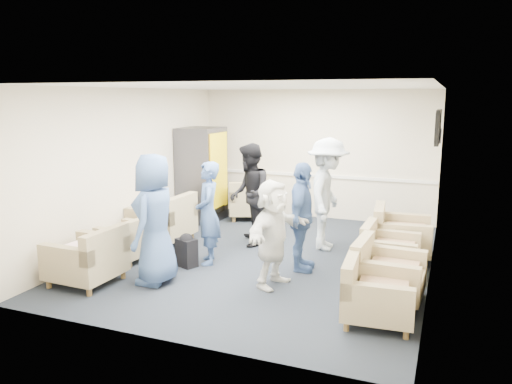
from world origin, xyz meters
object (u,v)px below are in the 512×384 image
at_px(armchair_left_mid, 131,241).
at_px(armchair_left_far, 165,222).
at_px(person_mid_left, 208,213).
at_px(person_front_right, 273,233).
at_px(person_back_right, 327,194).
at_px(person_front_left, 155,219).
at_px(armchair_right_near, 374,296).
at_px(armchair_left_near, 89,260).
at_px(armchair_right_midfar, 387,253).
at_px(armchair_right_far, 398,236).
at_px(armchair_corner, 251,202).
at_px(person_back_left, 250,195).
at_px(vending_machine, 202,174).
at_px(person_mid_right, 302,217).
at_px(armchair_right_midnear, 384,275).

distance_m(armchair_left_mid, armchair_left_far, 1.00).
distance_m(person_mid_left, person_front_right, 1.36).
distance_m(armchair_left_far, person_back_right, 2.88).
height_order(armchair_left_far, person_front_left, person_front_left).
bearing_deg(armchair_right_near, armchair_left_near, 89.43).
xyz_separation_m(person_front_left, person_front_right, (1.55, 0.47, -0.16)).
xyz_separation_m(armchair_left_near, armchair_right_midfar, (3.77, 1.92, -0.03)).
bearing_deg(armchair_left_near, person_front_left, 117.88).
relative_size(person_front_left, person_mid_left, 1.14).
height_order(armchair_right_near, armchair_right_far, armchair_right_far).
bearing_deg(person_mid_left, armchair_corner, 162.66).
distance_m(armchair_right_far, armchair_corner, 3.51).
relative_size(armchair_left_mid, person_back_left, 0.47).
height_order(vending_machine, person_front_left, vending_machine).
distance_m(armchair_right_midfar, person_back_left, 2.56).
bearing_deg(armchair_right_midfar, armchair_left_far, 88.16).
xyz_separation_m(armchair_corner, person_back_left, (0.67, -1.74, 0.54)).
xyz_separation_m(armchair_corner, person_front_left, (0.14, -3.89, 0.55)).
relative_size(armchair_left_mid, person_front_right, 0.57).
height_order(armchair_left_far, vending_machine, vending_machine).
xyz_separation_m(armchair_left_mid, armchair_right_midfar, (3.87, 0.81, 0.01)).
distance_m(armchair_left_near, person_front_left, 1.07).
bearing_deg(person_back_right, vending_machine, 66.36).
bearing_deg(armchair_right_far, armchair_left_mid, 107.79).
relative_size(vending_machine, person_mid_left, 1.22).
bearing_deg(armchair_right_near, person_front_left, 82.73).
height_order(armchair_left_near, armchair_right_midfar, armchair_left_near).
relative_size(armchair_right_far, person_back_left, 0.54).
height_order(armchair_right_near, armchair_corner, armchair_corner).
xyz_separation_m(armchair_left_mid, person_mid_right, (2.66, 0.51, 0.51)).
bearing_deg(person_front_right, armchair_right_near, -101.20).
height_order(armchair_right_midfar, person_front_left, person_front_left).
height_order(armchair_left_far, person_front_right, person_front_right).
relative_size(armchair_left_far, person_front_right, 0.64).
xyz_separation_m(person_back_left, person_back_right, (1.31, 0.24, 0.06)).
height_order(armchair_right_midfar, armchair_right_far, armchair_right_far).
xyz_separation_m(vending_machine, person_front_right, (2.60, -2.93, -0.23)).
bearing_deg(armchair_right_midfar, armchair_corner, 53.41).
height_order(armchair_right_midnear, armchair_right_far, armchair_right_far).
distance_m(vending_machine, person_front_right, 3.92).
distance_m(person_back_left, person_back_right, 1.33).
distance_m(armchair_left_mid, person_front_left, 1.31).
relative_size(armchair_corner, person_front_left, 0.63).
bearing_deg(person_back_left, person_front_right, 7.48).
bearing_deg(vending_machine, person_back_right, -19.44).
xyz_separation_m(armchair_left_mid, person_front_left, (0.93, -0.70, 0.60)).
xyz_separation_m(armchair_left_mid, person_back_right, (2.77, 1.68, 0.64)).
relative_size(armchair_left_far, person_mid_right, 0.59).
xyz_separation_m(armchair_right_near, person_front_right, (-1.46, 0.65, 0.43)).
bearing_deg(armchair_right_near, armchair_right_far, -4.14).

